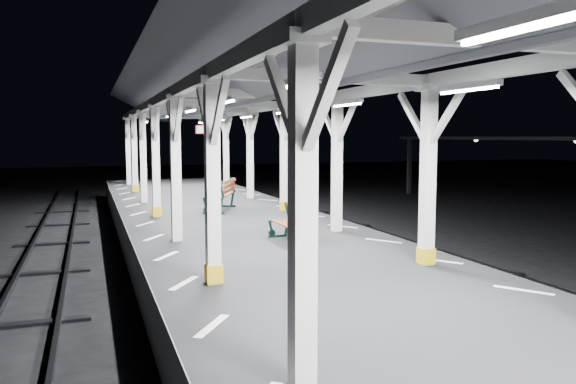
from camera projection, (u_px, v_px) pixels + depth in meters
ground at (383, 375)px, 7.99m from camera, size 120.00×120.00×0.00m
platform at (383, 341)px, 7.94m from camera, size 6.00×50.00×1.00m
hazard_stripes_left at (212, 326)px, 7.07m from camera, size 1.00×48.00×0.01m
hazard_stripes_right at (523, 290)px, 8.71m from camera, size 1.00×48.00×0.01m
canopy at (389, 49)px, 7.52m from camera, size 5.40×49.00×4.65m
bench_mid at (294, 223)px, 12.65m from camera, size 0.61×1.54×0.83m
bench_far at (223, 194)px, 18.05m from camera, size 1.40×1.98×1.01m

